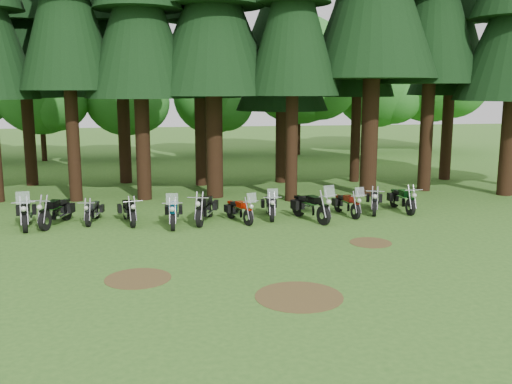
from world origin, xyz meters
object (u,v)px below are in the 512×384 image
at_px(motorcycle_3, 129,212).
at_px(motorcycle_10, 374,201).
at_px(motorcycle_8, 311,207).
at_px(motorcycle_2, 93,212).
at_px(motorcycle_11, 402,200).
at_px(motorcycle_4, 173,213).
at_px(motorcycle_5, 205,209).
at_px(motorcycle_9, 347,205).
at_px(motorcycle_6, 240,211).
at_px(motorcycle_0, 26,214).
at_px(motorcycle_1, 56,212).
at_px(motorcycle_7, 270,207).

height_order(motorcycle_3, motorcycle_10, motorcycle_10).
xyz_separation_m(motorcycle_8, motorcycle_10, (2.99, 1.09, -0.06)).
xyz_separation_m(motorcycle_2, motorcycle_3, (1.38, -0.37, 0.04)).
bearing_deg(motorcycle_11, motorcycle_4, -174.50).
distance_m(motorcycle_5, motorcycle_10, 7.10).
bearing_deg(motorcycle_2, motorcycle_9, 4.53).
xyz_separation_m(motorcycle_5, motorcycle_11, (8.28, 0.66, -0.03)).
height_order(motorcycle_6, motorcycle_11, motorcycle_6).
bearing_deg(motorcycle_3, motorcycle_0, 168.50).
height_order(motorcycle_9, motorcycle_10, motorcycle_9).
relative_size(motorcycle_1, motorcycle_8, 0.97).
bearing_deg(motorcycle_4, motorcycle_7, 13.84).
bearing_deg(motorcycle_10, motorcycle_2, -159.60).
distance_m(motorcycle_0, motorcycle_10, 13.67).
bearing_deg(motorcycle_11, motorcycle_2, 179.07).
distance_m(motorcycle_7, motorcycle_11, 5.69).
height_order(motorcycle_0, motorcycle_10, motorcycle_0).
bearing_deg(motorcycle_1, motorcycle_11, 18.19).
relative_size(motorcycle_9, motorcycle_11, 0.92).
relative_size(motorcycle_2, motorcycle_6, 0.99).
height_order(motorcycle_2, motorcycle_7, motorcycle_7).
relative_size(motorcycle_2, motorcycle_4, 0.87).
xyz_separation_m(motorcycle_1, motorcycle_9, (11.31, -0.09, -0.06)).
bearing_deg(motorcycle_0, motorcycle_7, -9.56).
height_order(motorcycle_0, motorcycle_8, motorcycle_8).
bearing_deg(motorcycle_3, motorcycle_1, 164.92).
xyz_separation_m(motorcycle_0, motorcycle_7, (9.20, 0.19, -0.06)).
bearing_deg(motorcycle_0, motorcycle_8, -13.71).
distance_m(motorcycle_3, motorcycle_8, 6.99).
distance_m(motorcycle_1, motorcycle_3, 2.68).
xyz_separation_m(motorcycle_8, motorcycle_9, (1.67, 0.66, -0.08)).
xyz_separation_m(motorcycle_3, motorcycle_9, (8.63, 0.01, -0.01)).
height_order(motorcycle_3, motorcycle_6, motorcycle_6).
bearing_deg(motorcycle_1, motorcycle_3, 14.62).
bearing_deg(motorcycle_8, motorcycle_0, 156.79).
height_order(motorcycle_2, motorcycle_10, motorcycle_10).
relative_size(motorcycle_5, motorcycle_7, 1.11).
distance_m(motorcycle_5, motorcycle_7, 2.63).
distance_m(motorcycle_0, motorcycle_11, 14.89).
xyz_separation_m(motorcycle_6, motorcycle_8, (2.77, -0.21, 0.09)).
distance_m(motorcycle_3, motorcycle_5, 2.88).
xyz_separation_m(motorcycle_5, motorcycle_7, (2.61, 0.32, -0.05)).
bearing_deg(motorcycle_2, motorcycle_8, -0.37).
height_order(motorcycle_5, motorcycle_7, motorcycle_7).
relative_size(motorcycle_6, motorcycle_8, 0.82).
bearing_deg(motorcycle_5, motorcycle_7, 23.22).
bearing_deg(motorcycle_1, motorcycle_4, 6.52).
bearing_deg(motorcycle_0, motorcycle_5, -11.84).
relative_size(motorcycle_4, motorcycle_11, 1.00).
height_order(motorcycle_7, motorcycle_10, motorcycle_7).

